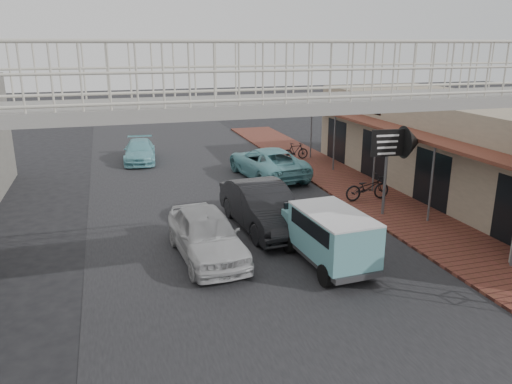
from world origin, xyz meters
TOP-DOWN VIEW (x-y plane):
  - ground at (0.00, 0.00)m, footprint 120.00×120.00m
  - road_strip at (0.00, 0.00)m, footprint 10.00×60.00m
  - sidewalk at (6.50, 3.00)m, footprint 3.00×40.00m
  - shophouse_row at (10.97, 4.00)m, footprint 7.20×18.00m
  - footbridge at (0.00, -4.00)m, footprint 16.40×2.40m
  - white_hatchback at (-1.40, 0.35)m, footprint 2.07×4.54m
  - dark_sedan at (0.98, 2.26)m, footprint 2.07×5.02m
  - angkot_curb at (3.32, 8.92)m, footprint 3.04×5.57m
  - angkot_far at (-2.38, 14.16)m, footprint 2.01×4.18m
  - angkot_van at (1.91, -1.27)m, footprint 1.80×3.59m
  - motorcycle_near at (6.03, 3.93)m, footprint 1.98×0.72m
  - motorcycle_far at (5.90, 11.78)m, footprint 1.56×0.53m
  - arrow_sign at (6.54, 2.06)m, footprint 1.96×1.25m

SIDE VIEW (x-z plane):
  - ground at x=0.00m, z-range 0.00..0.00m
  - road_strip at x=0.00m, z-range 0.00..0.01m
  - sidewalk at x=6.50m, z-range 0.00..0.10m
  - motorcycle_far at x=5.90m, z-range 0.10..1.02m
  - angkot_far at x=-2.38m, z-range 0.00..1.18m
  - motorcycle_near at x=6.03m, z-range 0.10..1.13m
  - angkot_curb at x=3.32m, z-range 0.00..1.48m
  - white_hatchback at x=-1.40m, z-range 0.00..1.51m
  - dark_sedan at x=0.98m, z-range 0.00..1.62m
  - angkot_van at x=1.91m, z-range 0.23..1.95m
  - shophouse_row at x=10.97m, z-range 0.01..4.01m
  - arrow_sign at x=6.54m, z-range 1.13..4.46m
  - footbridge at x=0.00m, z-range 0.01..6.35m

